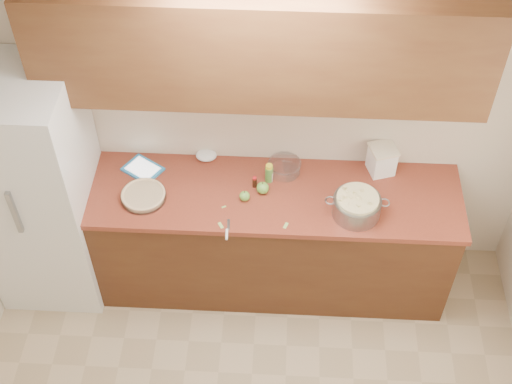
# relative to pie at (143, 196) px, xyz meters

# --- Properties ---
(room_shell) EXTENTS (3.60, 3.60, 3.60)m
(room_shell) POSITION_rel_pie_xyz_m (0.73, -1.39, 0.36)
(room_shell) COLOR tan
(room_shell) RESTS_ON ground
(counter_run) EXTENTS (2.64, 0.68, 0.92)m
(counter_run) POSITION_rel_pie_xyz_m (0.73, 0.09, -0.48)
(counter_run) COLOR #4B2B15
(counter_run) RESTS_ON ground
(upper_cabinets) EXTENTS (2.60, 0.34, 0.70)m
(upper_cabinets) POSITION_rel_pie_xyz_m (0.73, 0.24, 1.01)
(upper_cabinets) COLOR brown
(upper_cabinets) RESTS_ON room_shell
(fridge) EXTENTS (0.70, 0.70, 1.80)m
(fridge) POSITION_rel_pie_xyz_m (-0.71, 0.05, -0.04)
(fridge) COLOR silver
(fridge) RESTS_ON ground
(pie) EXTENTS (0.29, 0.29, 0.05)m
(pie) POSITION_rel_pie_xyz_m (0.00, 0.00, 0.00)
(pie) COLOR silver
(pie) RESTS_ON counter_run
(colander) EXTENTS (0.40, 0.30, 0.15)m
(colander) POSITION_rel_pie_xyz_m (1.35, -0.06, 0.05)
(colander) COLOR gray
(colander) RESTS_ON counter_run
(flour_canister) EXTENTS (0.21, 0.21, 0.20)m
(flour_canister) POSITION_rel_pie_xyz_m (1.53, 0.33, 0.08)
(flour_canister) COLOR white
(flour_canister) RESTS_ON counter_run
(tablet) EXTENTS (0.30, 0.28, 0.02)m
(tablet) POSITION_rel_pie_xyz_m (-0.05, 0.25, -0.02)
(tablet) COLOR #2986C8
(tablet) RESTS_ON counter_run
(paring_knife) EXTENTS (0.02, 0.17, 0.02)m
(paring_knife) POSITION_rel_pie_xyz_m (0.56, -0.26, -0.02)
(paring_knife) COLOR gray
(paring_knife) RESTS_ON counter_run
(lemon_bottle) EXTENTS (0.05, 0.05, 0.14)m
(lemon_bottle) POSITION_rel_pie_xyz_m (0.80, 0.20, 0.04)
(lemon_bottle) COLOR #4C8C38
(lemon_bottle) RESTS_ON counter_run
(cinnamon_shaker) EXTENTS (0.04, 0.04, 0.10)m
(cinnamon_shaker) POSITION_rel_pie_xyz_m (0.80, 0.20, 0.02)
(cinnamon_shaker) COLOR beige
(cinnamon_shaker) RESTS_ON counter_run
(vanilla_bottle) EXTENTS (0.03, 0.03, 0.08)m
(vanilla_bottle) POSITION_rel_pie_xyz_m (0.71, 0.14, 0.02)
(vanilla_bottle) COLOR black
(vanilla_bottle) RESTS_ON counter_run
(mixing_bowl) EXTENTS (0.22, 0.22, 0.08)m
(mixing_bowl) POSITION_rel_pie_xyz_m (0.90, 0.29, 0.02)
(mixing_bowl) COLOR silver
(mixing_bowl) RESTS_ON counter_run
(paper_towel) EXTENTS (0.16, 0.15, 0.06)m
(paper_towel) POSITION_rel_pie_xyz_m (0.37, 0.38, 0.00)
(paper_towel) COLOR white
(paper_towel) RESTS_ON counter_run
(apple_left) EXTENTS (0.07, 0.07, 0.08)m
(apple_left) POSITION_rel_pie_xyz_m (0.65, 0.02, 0.01)
(apple_left) COLOR #67A53A
(apple_left) RESTS_ON counter_run
(apple_center) EXTENTS (0.08, 0.08, 0.09)m
(apple_center) POSITION_rel_pie_xyz_m (0.76, 0.09, 0.02)
(apple_center) COLOR #67A53A
(apple_center) RESTS_ON counter_run
(peel_a) EXTENTS (0.04, 0.05, 0.00)m
(peel_a) POSITION_rel_pie_xyz_m (0.51, -0.20, -0.02)
(peel_a) COLOR #9DC660
(peel_a) RESTS_ON counter_run
(peel_b) EXTENTS (0.04, 0.05, 0.00)m
(peel_b) POSITION_rel_pie_xyz_m (0.92, -0.18, -0.02)
(peel_b) COLOR #9DC660
(peel_b) RESTS_ON counter_run
(peel_c) EXTENTS (0.03, 0.02, 0.00)m
(peel_c) POSITION_rel_pie_xyz_m (0.52, -0.05, -0.02)
(peel_c) COLOR #9DC660
(peel_c) RESTS_ON counter_run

